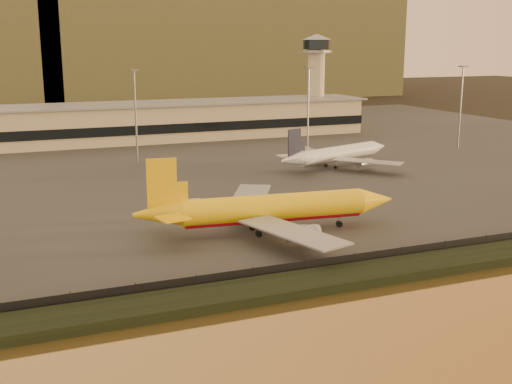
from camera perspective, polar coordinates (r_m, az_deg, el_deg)
ground at (r=104.89m, az=4.18°, el=-4.79°), size 900.00×900.00×0.00m
embankment at (r=90.61m, az=8.99°, el=-7.37°), size 320.00×7.00×1.40m
tarmac at (r=192.35m, az=-8.47°, el=3.30°), size 320.00×220.00×0.20m
perimeter_fence at (r=93.63m, az=7.74°, el=-6.25°), size 300.00×0.05×2.20m
terminal_building at (r=218.52m, az=-14.19°, el=5.83°), size 202.00×25.00×12.60m
control_tower at (r=248.63m, az=5.37°, el=10.55°), size 11.20×11.20×35.50m
apron_light_masts at (r=175.61m, az=-2.26°, el=7.66°), size 152.20×12.20×25.40m
distant_hills at (r=430.02m, az=-19.47°, el=12.18°), size 470.00×160.00×70.00m
dhl_cargo_jet at (r=110.18m, az=1.20°, el=-1.53°), size 46.55×45.33×13.90m
white_narrowbody_jet at (r=171.15m, az=7.19°, el=3.35°), size 38.93×36.97×11.48m
gse_vehicle_yellow at (r=132.47m, az=4.63°, el=-0.54°), size 4.31×3.12×1.77m
gse_vehicle_white at (r=128.67m, az=-5.66°, el=-1.02°), size 3.46×1.61×1.55m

